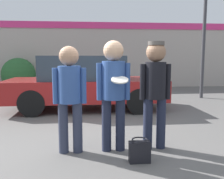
# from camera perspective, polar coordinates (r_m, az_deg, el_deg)

# --- Properties ---
(ground_plane) EXTENTS (56.00, 56.00, 0.00)m
(ground_plane) POSITION_cam_1_polar(r_m,az_deg,el_deg) (4.50, -4.30, -11.94)
(ground_plane) COLOR #5B5956
(storefront_building) EXTENTS (24.00, 0.22, 3.12)m
(storefront_building) POSITION_cam_1_polar(r_m,az_deg,el_deg) (12.12, -5.39, 7.89)
(storefront_building) COLOR #B2A89E
(storefront_building) RESTS_ON ground
(person_left) EXTENTS (0.51, 0.34, 1.66)m
(person_left) POSITION_cam_1_polar(r_m,az_deg,el_deg) (3.87, -9.66, -0.26)
(person_left) COLOR #2D3347
(person_left) RESTS_ON ground
(person_middle_with_frisbee) EXTENTS (0.53, 0.56, 1.75)m
(person_middle_with_frisbee) POSITION_cam_1_polar(r_m,az_deg,el_deg) (3.89, 0.34, 0.90)
(person_middle_with_frisbee) COLOR #1E2338
(person_middle_with_frisbee) RESTS_ON ground
(person_right) EXTENTS (0.50, 0.33, 1.74)m
(person_right) POSITION_cam_1_polar(r_m,az_deg,el_deg) (4.05, 9.86, 1.00)
(person_right) COLOR #1E2338
(person_right) RESTS_ON ground
(parked_car_near) EXTENTS (4.41, 1.82, 1.52)m
(parked_car_near) POSITION_cam_1_polar(r_m,az_deg,el_deg) (7.16, -6.15, 1.56)
(parked_car_near) COLOR maroon
(parked_car_near) RESTS_ON ground
(shrub) EXTENTS (1.45, 1.45, 1.45)m
(shrub) POSITION_cam_1_polar(r_m,az_deg,el_deg) (11.61, -20.56, 3.21)
(shrub) COLOR #285B2D
(shrub) RESTS_ON ground
(handbag) EXTENTS (0.30, 0.23, 0.34)m
(handbag) POSITION_cam_1_polar(r_m,az_deg,el_deg) (3.68, 6.33, -13.80)
(handbag) COLOR black
(handbag) RESTS_ON ground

